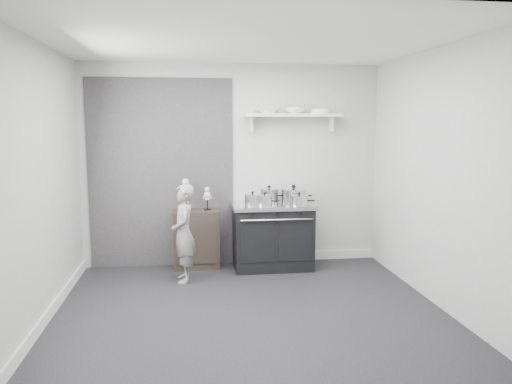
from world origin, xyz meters
The scene contains 16 objects.
ground centered at (0.00, 0.00, 0.00)m, with size 4.00×4.00×0.00m, color black.
room_shell centered at (-0.09, 0.15, 1.64)m, with size 4.02×3.62×2.71m.
wall_shelf centered at (0.80, 1.68, 2.01)m, with size 1.30×0.26×0.24m.
stove centered at (0.50, 1.48, 0.44)m, with size 1.08×0.67×0.87m.
side_cabinet centered at (-0.50, 1.61, 0.39)m, with size 0.60×0.35×0.77m, color black.
child centered at (-0.66, 1.05, 0.60)m, with size 0.43×0.28×1.19m, color gray.
pot_front_left centered at (0.22, 1.36, 0.94)m, with size 0.30×0.21×0.19m.
pot_back_left centered at (0.47, 1.63, 0.96)m, with size 0.34×0.26×0.23m.
pot_back_right centered at (0.80, 1.58, 0.96)m, with size 0.42×0.33×0.24m.
pot_front_right centered at (0.81, 1.28, 0.93)m, with size 0.32×0.23×0.18m.
pot_front_center centered at (0.36, 1.31, 0.94)m, with size 0.29×0.21×0.18m.
skeleton_full centered at (-0.63, 1.61, 1.02)m, with size 0.14×0.09×0.49m, color beige, non-canonical shape.
skeleton_torso centered at (-0.35, 1.61, 0.95)m, with size 0.10×0.06×0.35m, color beige, non-canonical shape.
bowl_large centered at (0.46, 1.67, 2.08)m, with size 0.30×0.30×0.07m, color white.
bowl_small centered at (0.83, 1.67, 2.08)m, with size 0.26×0.26×0.08m, color white.
plate_stack centered at (1.17, 1.67, 2.07)m, with size 0.26×0.26×0.06m, color white.
Camera 1 is at (-0.58, -4.91, 1.94)m, focal length 35.00 mm.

